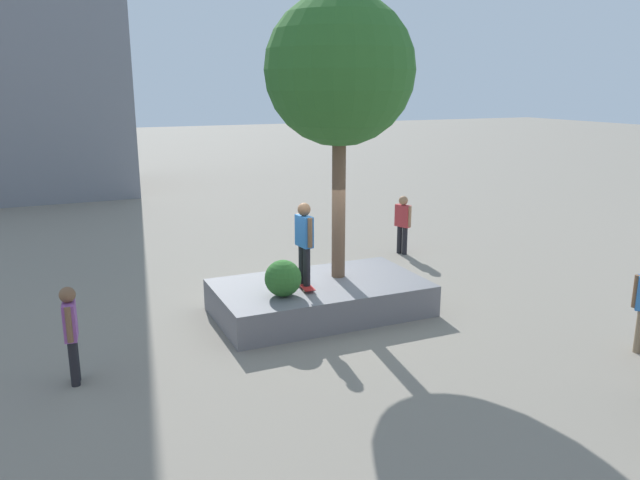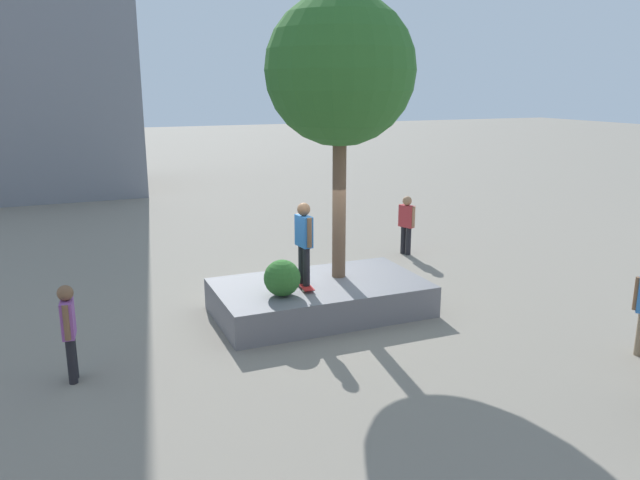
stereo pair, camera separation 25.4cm
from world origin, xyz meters
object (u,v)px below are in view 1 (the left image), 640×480
at_px(pedestrian_crossing, 403,221).
at_px(passerby_with_bag, 71,328).
at_px(plaza_tree, 340,71).
at_px(skateboarder, 304,238).
at_px(planter_ledge, 320,298).
at_px(skateboard, 305,285).

bearing_deg(pedestrian_crossing, passerby_with_bag, 27.48).
relative_size(plaza_tree, skateboarder, 3.45).
relative_size(planter_ledge, pedestrian_crossing, 2.61).
distance_m(plaza_tree, passerby_with_bag, 6.76).
bearing_deg(passerby_with_bag, pedestrian_crossing, -152.52).
distance_m(skateboarder, pedestrian_crossing, 5.58).
height_order(planter_ledge, skateboarder, skateboarder).
bearing_deg(passerby_with_bag, skateboard, -165.65).
height_order(pedestrian_crossing, passerby_with_bag, pedestrian_crossing).
height_order(plaza_tree, passerby_with_bag, plaza_tree).
height_order(planter_ledge, pedestrian_crossing, pedestrian_crossing).
distance_m(planter_ledge, skateboard, 0.58).
bearing_deg(plaza_tree, planter_ledge, 25.30).
distance_m(planter_ledge, passerby_with_bag, 4.98).
xyz_separation_m(plaza_tree, skateboarder, (0.94, 0.42, -3.15)).
relative_size(skateboard, pedestrian_crossing, 0.50).
distance_m(skateboarder, passerby_with_bag, 4.57).
height_order(skateboarder, passerby_with_bag, skateboarder).
xyz_separation_m(planter_ledge, skateboard, (0.41, 0.17, 0.38)).
bearing_deg(plaza_tree, skateboard, 23.99).
bearing_deg(skateboarder, skateboard, 0.00).
bearing_deg(planter_ledge, skateboarder, 22.26).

